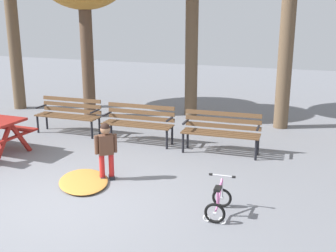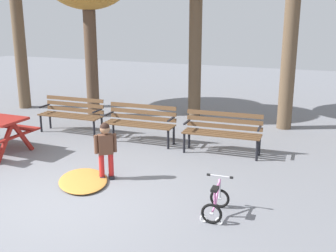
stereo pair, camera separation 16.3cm
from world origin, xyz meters
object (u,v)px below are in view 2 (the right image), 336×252
park_bench_right (223,129)px  child_standing (106,147)px  park_bench_far_left (72,112)px  kids_bicycle (216,203)px  park_bench_left (141,120)px

park_bench_right → child_standing: bearing=-124.3°
child_standing → park_bench_far_left: bearing=135.7°
park_bench_right → child_standing: child_standing is taller
child_standing → kids_bicycle: size_ratio=1.77×
park_bench_far_left → child_standing: child_standing is taller
park_bench_right → kids_bicycle: size_ratio=2.81×
park_bench_right → park_bench_left: bearing=179.4°
park_bench_far_left → park_bench_left: bearing=-2.3°
child_standing → kids_bicycle: (2.15, -0.57, -0.40)m
park_bench_far_left → park_bench_right: 3.80m
park_bench_left → child_standing: 2.23m
park_bench_left → park_bench_right: 1.90m
child_standing → park_bench_right: bearing=55.7°
kids_bicycle → child_standing: bearing=165.2°
park_bench_far_left → kids_bicycle: bearing=-32.3°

